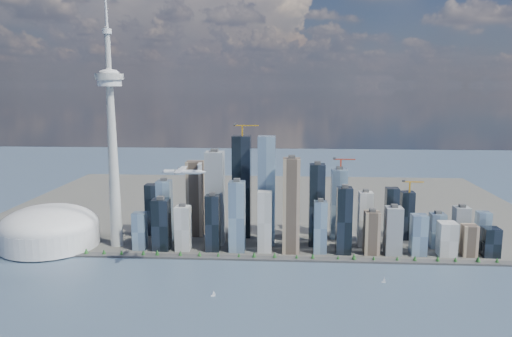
# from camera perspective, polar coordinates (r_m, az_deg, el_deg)

# --- Properties ---
(ground) EXTENTS (4000.00, 4000.00, 0.00)m
(ground) POSITION_cam_1_polar(r_m,az_deg,el_deg) (765.98, -1.16, -16.67)
(ground) COLOR #354A5C
(ground) RESTS_ON ground
(seawall) EXTENTS (1100.00, 22.00, 4.00)m
(seawall) POSITION_cam_1_polar(r_m,az_deg,el_deg) (995.27, 0.05, -10.23)
(seawall) COLOR #383838
(seawall) RESTS_ON ground
(land) EXTENTS (1400.00, 900.00, 3.00)m
(land) POSITION_cam_1_polar(r_m,az_deg,el_deg) (1426.61, 1.17, -4.16)
(land) COLOR #4C4C47
(land) RESTS_ON ground
(shoreline_trees) EXTENTS (960.53, 7.20, 8.80)m
(shoreline_trees) POSITION_cam_1_polar(r_m,az_deg,el_deg) (993.01, 0.05, -9.86)
(shoreline_trees) COLOR #3F2D1E
(shoreline_trees) RESTS_ON seawall
(skyscraper_cluster) EXTENTS (736.00, 142.00, 252.66)m
(skyscraper_cluster) POSITION_cam_1_polar(r_m,az_deg,el_deg) (1054.43, 3.59, -4.78)
(skyscraper_cluster) COLOR black
(skyscraper_cluster) RESTS_ON land
(needle_tower) EXTENTS (56.00, 56.00, 550.50)m
(needle_tower) POSITION_cam_1_polar(r_m,az_deg,el_deg) (1062.60, -16.14, 3.61)
(needle_tower) COLOR #ADADA8
(needle_tower) RESTS_ON land
(dome_stadium) EXTENTS (200.00, 200.00, 86.00)m
(dome_stadium) POSITION_cam_1_polar(r_m,az_deg,el_deg) (1143.47, -22.51, -6.38)
(dome_stadium) COLOR white
(dome_stadium) RESTS_ON land
(airplane) EXTENTS (76.56, 67.54, 18.73)m
(airplane) POSITION_cam_1_polar(r_m,az_deg,el_deg) (860.06, -8.33, -0.32)
(airplane) COLOR silver
(airplane) RESTS_ON ground
(sailboat_west) EXTENTS (7.71, 2.89, 10.64)m
(sailboat_west) POSITION_cam_1_polar(r_m,az_deg,el_deg) (835.87, -4.89, -14.12)
(sailboat_west) COLOR white
(sailboat_west) RESTS_ON ground
(sailboat_east) EXTENTS (7.60, 4.06, 10.65)m
(sailboat_east) POSITION_cam_1_polar(r_m,az_deg,el_deg) (912.23, 14.42, -12.32)
(sailboat_east) COLOR white
(sailboat_east) RESTS_ON ground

